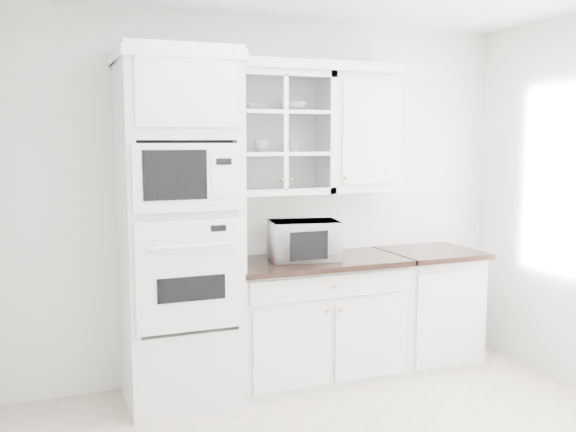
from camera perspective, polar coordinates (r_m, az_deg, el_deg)
name	(u,v)px	position (r m, az deg, el deg)	size (l,w,h in m)	color
room_shell	(345,144)	(3.68, 5.05, 6.42)	(4.00, 3.50, 2.70)	white
oven_column	(179,229)	(4.41, -9.66, -1.14)	(0.76, 0.68, 2.40)	silver
base_cabinet_run	(315,318)	(4.91, 2.44, -9.03)	(1.32, 0.67, 0.92)	silver
extra_base_cabinet	(427,305)	(5.38, 12.29, -7.75)	(0.72, 0.67, 0.92)	silver
upper_cabinet_glass	(278,133)	(4.75, -0.93, 7.39)	(0.80, 0.33, 0.90)	silver
upper_cabinet_solid	(359,133)	(5.03, 6.33, 7.32)	(0.55, 0.33, 0.90)	silver
crown_molding	(265,65)	(4.72, -2.06, 13.29)	(2.14, 0.38, 0.07)	white
countertop_microwave	(304,240)	(4.74, 1.43, -2.14)	(0.50, 0.41, 0.29)	white
bowl_a	(252,107)	(4.68, -3.26, 9.64)	(0.20, 0.20, 0.05)	white
bowl_b	(293,107)	(4.79, 0.41, 9.70)	(0.21, 0.21, 0.07)	white
cup_a	(262,146)	(4.71, -2.32, 6.22)	(0.11, 0.11, 0.09)	white
cup_b	(294,146)	(4.79, 0.52, 6.22)	(0.09, 0.09, 0.08)	white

